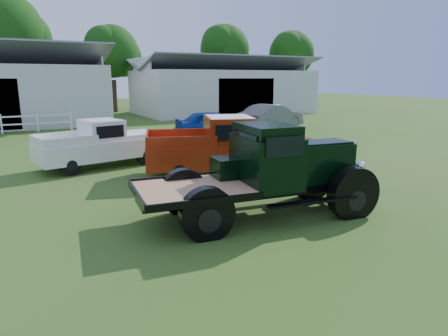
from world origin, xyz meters
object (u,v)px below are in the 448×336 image
red_pickup (226,146)px  white_pickup (100,144)px  misc_car_grey (272,117)px  vintage_flatbed (261,171)px  misc_car_blue (214,124)px

red_pickup → white_pickup: bearing=154.4°
misc_car_grey → red_pickup: bearing=120.6°
vintage_flatbed → misc_car_blue: bearing=74.7°
misc_car_blue → vintage_flatbed: bearing=169.5°
vintage_flatbed → red_pickup: bearing=79.5°
red_pickup → vintage_flatbed: bearing=-88.5°
white_pickup → misc_car_blue: (7.39, 4.94, -0.12)m
red_pickup → misc_car_blue: size_ratio=1.27×
misc_car_blue → misc_car_grey: size_ratio=0.90×
white_pickup → misc_car_grey: white_pickup is taller
vintage_flatbed → misc_car_blue: vintage_flatbed is taller
misc_car_grey → misc_car_blue: bearing=88.3°
white_pickup → misc_car_blue: 8.89m
red_pickup → white_pickup: (-3.56, 3.50, -0.16)m
misc_car_blue → white_pickup: bearing=135.4°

